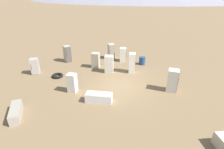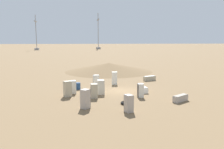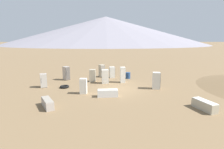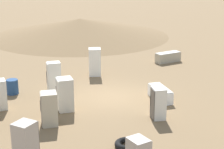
{
  "view_description": "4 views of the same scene",
  "coord_description": "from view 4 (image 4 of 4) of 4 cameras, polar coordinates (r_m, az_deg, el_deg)",
  "views": [
    {
      "loc": [
        -1.55,
        12.33,
        7.01
      ],
      "look_at": [
        0.59,
        -0.3,
        0.9
      ],
      "focal_mm": 28.0,
      "sensor_mm": 36.0,
      "label": 1
    },
    {
      "loc": [
        25.37,
        -5.74,
        5.96
      ],
      "look_at": [
        -1.09,
        -0.96,
        1.87
      ],
      "focal_mm": 35.0,
      "sensor_mm": 36.0,
      "label": 2
    },
    {
      "loc": [
        1.32,
        17.67,
        5.08
      ],
      "look_at": [
        0.54,
        -0.61,
        1.47
      ],
      "focal_mm": 28.0,
      "sensor_mm": 36.0,
      "label": 3
    },
    {
      "loc": [
        18.42,
        -4.75,
        7.03
      ],
      "look_at": [
        -0.98,
        0.27,
        0.94
      ],
      "focal_mm": 60.0,
      "sensor_mm": 36.0,
      "label": 4
    }
  ],
  "objects": [
    {
      "name": "discarded_fridge_6",
      "position": [
        27.44,
        8.53,
        2.63
      ],
      "size": [
        1.15,
        2.01,
        0.71
      ],
      "rotation": [
        0.0,
        0.0,
        0.28
      ],
      "color": "#B2A88E",
      "rests_on": "ground_plane"
    },
    {
      "name": "discarded_fridge_1",
      "position": [
        16.85,
        -9.57,
        -5.18
      ],
      "size": [
        0.76,
        0.74,
        1.52
      ],
      "rotation": [
        0.0,
        0.0,
        3.11
      ],
      "color": "#B2A88E",
      "rests_on": "ground_plane"
    },
    {
      "name": "discarded_fridge_5",
      "position": [
        23.83,
        -2.65,
        1.93
      ],
      "size": [
        0.9,
        0.87,
        1.76
      ],
      "rotation": [
        0.0,
        0.0,
        1.38
      ],
      "color": "silver",
      "rests_on": "ground_plane"
    },
    {
      "name": "discarded_fridge_10",
      "position": [
        17.41,
        7.07,
        -4.4
      ],
      "size": [
        0.69,
        0.65,
        1.49
      ],
      "rotation": [
        0.0,
        0.0,
        3.07
      ],
      "color": "silver",
      "rests_on": "ground_plane"
    },
    {
      "name": "discarded_fridge_11",
      "position": [
        20.28,
        -8.83,
        -0.74
      ],
      "size": [
        0.6,
        0.75,
        1.9
      ],
      "rotation": [
        0.0,
        0.0,
        3.19
      ],
      "color": "silver",
      "rests_on": "ground_plane"
    },
    {
      "name": "discarded_fridge_0",
      "position": [
        18.35,
        -7.19,
        -3.02
      ],
      "size": [
        0.83,
        0.8,
        1.64
      ],
      "rotation": [
        0.0,
        0.0,
        3.21
      ],
      "color": "beige",
      "rests_on": "ground_plane"
    },
    {
      "name": "ground_plane",
      "position": [
        20.28,
        -0.05,
        -3.38
      ],
      "size": [
        1000.0,
        1000.0,
        0.0
      ],
      "primitive_type": "plane",
      "color": "brown"
    },
    {
      "name": "discarded_fridge_3",
      "position": [
        19.91,
        7.35,
        -2.9
      ],
      "size": [
        1.88,
        0.74,
        0.67
      ],
      "rotation": [
        0.0,
        0.0,
        4.75
      ],
      "color": "white",
      "rests_on": "ground_plane"
    },
    {
      "name": "discarded_fridge_4",
      "position": [
        13.61,
        -12.98,
        -10.48
      ],
      "size": [
        0.96,
        0.96,
        1.74
      ],
      "rotation": [
        0.0,
        0.0,
        0.81
      ],
      "color": "#A89E93",
      "rests_on": "ground_plane"
    },
    {
      "name": "scrap_tire",
      "position": [
        14.99,
        2.31,
        -10.56
      ],
      "size": [
        0.99,
        0.99,
        0.24
      ],
      "color": "black",
      "rests_on": "ground_plane"
    },
    {
      "name": "rusty_barrel",
      "position": [
        21.28,
        -14.94,
        -1.82
      ],
      "size": [
        0.64,
        0.64,
        0.82
      ],
      "color": "navy",
      "rests_on": "ground_plane"
    },
    {
      "name": "dirt_mound",
      "position": [
        36.92,
        -4.89,
        7.19
      ],
      "size": [
        17.3,
        17.3,
        1.68
      ],
      "color": "brown",
      "rests_on": "ground_plane"
    }
  ]
}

